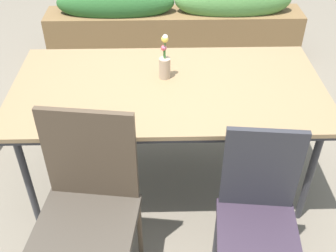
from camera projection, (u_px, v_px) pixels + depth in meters
ground_plane at (174, 167)px, 3.01m from camera, size 12.00×12.00×0.00m
dining_table at (168, 92)px, 2.49m from camera, size 1.88×0.97×0.77m
chair_near_right at (258, 210)px, 2.03m from camera, size 0.44×0.44×0.94m
chair_near_left at (87, 203)px, 1.99m from camera, size 0.54×0.54×1.03m
flower_vase at (165, 62)px, 2.47m from camera, size 0.07×0.07×0.29m
planter_box at (175, 23)px, 4.09m from camera, size 2.53×0.38×0.81m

